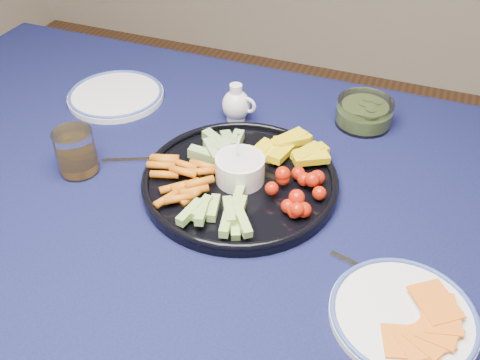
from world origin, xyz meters
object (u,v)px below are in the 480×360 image
(creamer_pitcher, at_px, (236,105))
(pickle_bowl, at_px, (364,114))
(crudite_platter, at_px, (239,177))
(cheese_plate, at_px, (404,314))
(side_plate_extra, at_px, (116,95))
(dining_table, at_px, (200,229))
(juice_tumbler, at_px, (77,154))

(creamer_pitcher, xyz_separation_m, pickle_bowl, (0.27, 0.09, -0.01))
(crudite_platter, relative_size, cheese_plate, 1.71)
(pickle_bowl, distance_m, cheese_plate, 0.52)
(crudite_platter, relative_size, side_plate_extra, 1.66)
(dining_table, xyz_separation_m, side_plate_extra, (-0.33, 0.25, 0.10))
(juice_tumbler, xyz_separation_m, side_plate_extra, (-0.08, 0.27, -0.03))
(creamer_pitcher, xyz_separation_m, cheese_plate, (0.43, -0.41, -0.03))
(dining_table, distance_m, creamer_pitcher, 0.30)
(pickle_bowl, height_order, juice_tumbler, juice_tumbler)
(cheese_plate, bearing_deg, creamer_pitcher, 136.19)
(cheese_plate, relative_size, side_plate_extra, 0.97)
(pickle_bowl, distance_m, side_plate_extra, 0.58)
(juice_tumbler, bearing_deg, pickle_bowl, 37.36)
(crudite_platter, height_order, cheese_plate, crudite_platter)
(dining_table, bearing_deg, cheese_plate, -19.27)
(pickle_bowl, bearing_deg, side_plate_extra, -169.15)
(cheese_plate, xyz_separation_m, side_plate_extra, (-0.73, 0.39, -0.00))
(cheese_plate, distance_m, juice_tumbler, 0.66)
(cheese_plate, bearing_deg, crudite_platter, 149.76)
(juice_tumbler, bearing_deg, creamer_pitcher, 52.55)
(juice_tumbler, relative_size, side_plate_extra, 0.40)
(creamer_pitcher, height_order, juice_tumbler, juice_tumbler)
(dining_table, relative_size, cheese_plate, 7.62)
(creamer_pitcher, xyz_separation_m, side_plate_extra, (-0.30, -0.02, -0.03))
(pickle_bowl, bearing_deg, crudite_platter, -120.52)
(crudite_platter, bearing_deg, pickle_bowl, 59.48)
(side_plate_extra, bearing_deg, creamer_pitcher, 4.41)
(crudite_platter, relative_size, juice_tumbler, 4.10)
(creamer_pitcher, bearing_deg, crudite_platter, -66.96)
(juice_tumbler, bearing_deg, dining_table, 3.39)
(pickle_bowl, bearing_deg, creamer_pitcher, -162.29)
(crudite_platter, height_order, creamer_pitcher, crudite_platter)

